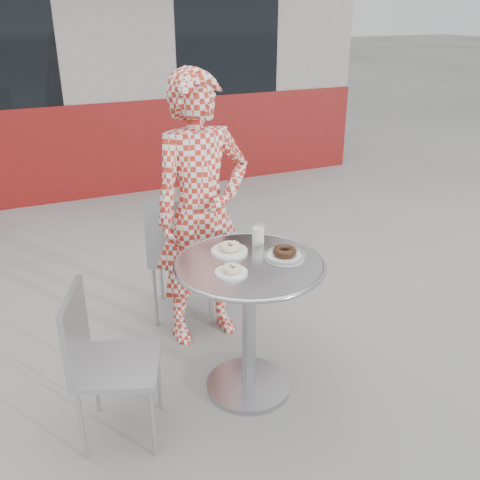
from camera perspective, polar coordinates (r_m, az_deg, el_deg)
name	(u,v)px	position (r m, az deg, el deg)	size (l,w,h in m)	color
ground	(254,391)	(3.02, 1.53, -15.76)	(60.00, 60.00, 0.00)	gray
storefront	(70,42)	(7.73, -17.65, 19.49)	(6.02, 4.55, 3.00)	gray
bistro_table	(249,295)	(2.71, 0.99, -5.93)	(0.76, 0.76, 0.77)	silver
chair_far	(184,277)	(3.57, -5.98, -3.99)	(0.54, 0.54, 0.87)	#AFB2B7
chair_left	(119,393)	(2.69, -12.76, -15.60)	(0.48, 0.48, 0.78)	#AFB2B7
seated_person	(202,212)	(3.12, -4.10, 2.95)	(0.59, 0.39, 1.63)	#B42A1B
plate_far	(229,249)	(2.73, -1.14, -0.92)	(0.19, 0.19, 0.05)	white
plate_near	(231,270)	(2.51, -0.94, -3.25)	(0.15, 0.15, 0.04)	white
plate_checker	(284,254)	(2.68, 4.77, -1.55)	(0.21, 0.21, 0.05)	white
milk_cup	(258,235)	(2.81, 1.95, 0.52)	(0.07, 0.07, 0.11)	white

